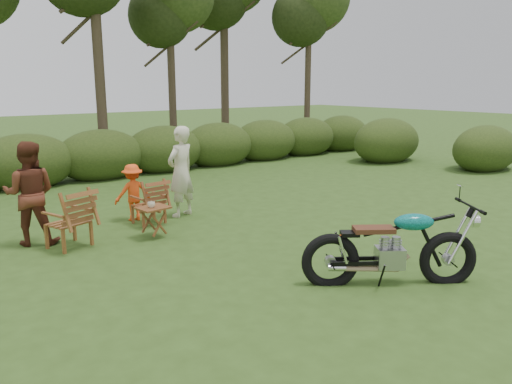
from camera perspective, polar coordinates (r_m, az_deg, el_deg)
ground at (r=7.53m, az=8.72°, el=-8.47°), size 80.00×80.00×0.00m
tree_line at (r=15.63m, az=-17.32°, el=16.05°), size 22.52×11.62×8.14m
motorcycle at (r=7.12m, az=14.85°, el=-10.00°), size 2.33×2.00×1.28m
lawn_chair_right at (r=9.89m, az=-12.10°, el=-3.52°), size 0.65×0.65×0.87m
lawn_chair_left at (r=8.87m, az=-20.47°, el=-5.89°), size 0.85×0.85×0.98m
side_table at (r=8.92m, az=-11.61°, el=-3.40°), size 0.58×0.51×0.55m
cup at (r=8.80m, az=-11.88°, el=-1.43°), size 0.14×0.14×0.10m
adult_a at (r=10.33m, az=-8.43°, el=-2.69°), size 0.77×0.63×1.83m
adult_b at (r=9.28m, az=-23.97°, el=-5.40°), size 1.05×0.97×1.74m
child at (r=10.18m, az=-13.72°, el=-3.14°), size 0.76×0.48×1.12m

